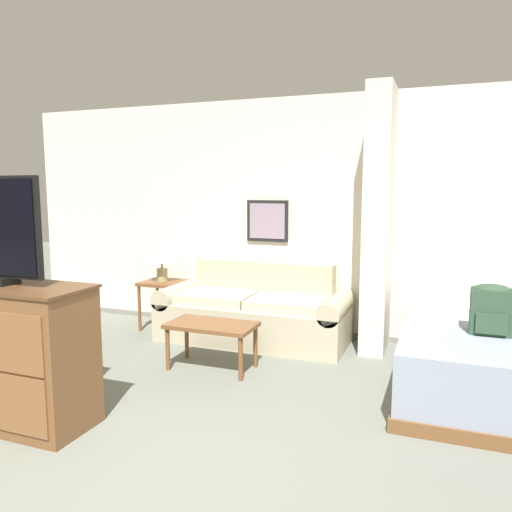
% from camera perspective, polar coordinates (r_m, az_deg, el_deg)
% --- Properties ---
extents(wall_back, '(7.18, 0.16, 2.60)m').
position_cam_1_polar(wall_back, '(5.55, 5.87, 4.34)').
color(wall_back, silver).
rests_on(wall_back, ground_plane).
extents(wall_partition_pillar, '(0.24, 0.57, 2.60)m').
position_cam_1_polar(wall_partition_pillar, '(5.05, 13.81, 3.90)').
color(wall_partition_pillar, silver).
rests_on(wall_partition_pillar, ground_plane).
extents(couch, '(2.01, 0.84, 0.81)m').
position_cam_1_polar(couch, '(5.38, -0.16, -6.44)').
color(couch, '#B7AD8E').
rests_on(couch, ground_plane).
extents(coffee_table, '(0.79, 0.43, 0.42)m').
position_cam_1_polar(coffee_table, '(4.54, -5.09, -8.31)').
color(coffee_table, brown).
rests_on(coffee_table, ground_plane).
extents(side_table, '(0.44, 0.44, 0.56)m').
position_cam_1_polar(side_table, '(5.87, -10.63, -3.74)').
color(side_table, brown).
rests_on(side_table, ground_plane).
extents(table_lamp, '(0.35, 0.35, 0.48)m').
position_cam_1_polar(table_lamp, '(5.81, -10.73, 0.42)').
color(table_lamp, tan).
rests_on(table_lamp, side_table).
extents(tv_dresser, '(1.31, 0.50, 0.97)m').
position_cam_1_polar(tv_dresser, '(3.93, -26.92, -9.85)').
color(tv_dresser, brown).
rests_on(tv_dresser, ground_plane).
extents(bed, '(1.62, 2.00, 0.53)m').
position_cam_1_polar(bed, '(4.50, 26.84, -10.55)').
color(bed, brown).
rests_on(bed, ground_plane).
extents(backpack, '(0.29, 0.23, 0.38)m').
position_cam_1_polar(backpack, '(4.14, 25.27, -5.42)').
color(backpack, '#2D4733').
rests_on(backpack, bed).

